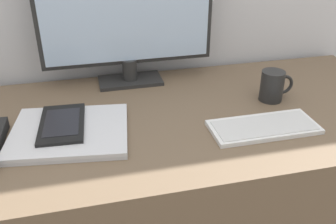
{
  "coord_description": "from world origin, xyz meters",
  "views": [
    {
      "loc": [
        -0.21,
        -0.7,
        1.23
      ],
      "look_at": [
        -0.01,
        0.12,
        0.77
      ],
      "focal_mm": 40.0,
      "sensor_mm": 36.0,
      "label": 1
    }
  ],
  "objects_px": {
    "keyboard": "(264,127)",
    "monitor": "(126,10)",
    "coffee_mug": "(273,86)",
    "laptop": "(70,132)",
    "ereader": "(62,123)"
  },
  "relations": [
    {
      "from": "keyboard",
      "to": "monitor",
      "type": "bearing_deg",
      "value": 127.93
    },
    {
      "from": "monitor",
      "to": "keyboard",
      "type": "distance_m",
      "value": 0.54
    },
    {
      "from": "monitor",
      "to": "keyboard",
      "type": "height_order",
      "value": "monitor"
    },
    {
      "from": "monitor",
      "to": "laptop",
      "type": "bearing_deg",
      "value": -124.34
    },
    {
      "from": "ereader",
      "to": "coffee_mug",
      "type": "relative_size",
      "value": 1.93
    },
    {
      "from": "keyboard",
      "to": "laptop",
      "type": "bearing_deg",
      "value": 169.72
    },
    {
      "from": "coffee_mug",
      "to": "monitor",
      "type": "bearing_deg",
      "value": 150.01
    },
    {
      "from": "laptop",
      "to": "ereader",
      "type": "bearing_deg",
      "value": 126.94
    },
    {
      "from": "ereader",
      "to": "coffee_mug",
      "type": "distance_m",
      "value": 0.62
    },
    {
      "from": "ereader",
      "to": "coffee_mug",
      "type": "bearing_deg",
      "value": 3.65
    },
    {
      "from": "monitor",
      "to": "ereader",
      "type": "distance_m",
      "value": 0.41
    },
    {
      "from": "ereader",
      "to": "monitor",
      "type": "bearing_deg",
      "value": 51.05
    },
    {
      "from": "laptop",
      "to": "ereader",
      "type": "relative_size",
      "value": 1.6
    },
    {
      "from": "laptop",
      "to": "coffee_mug",
      "type": "height_order",
      "value": "coffee_mug"
    },
    {
      "from": "laptop",
      "to": "keyboard",
      "type": "bearing_deg",
      "value": -10.28
    }
  ]
}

